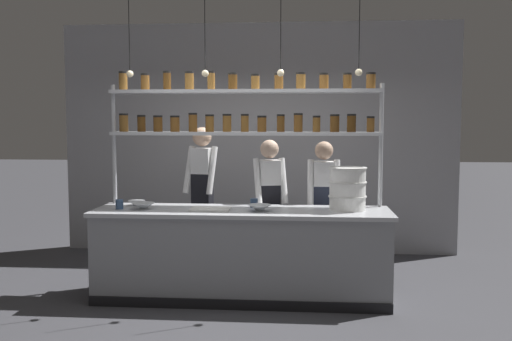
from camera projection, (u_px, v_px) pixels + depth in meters
The scene contains 15 objects.
ground_plane at pixel (242, 298), 5.85m from camera, with size 40.00×40.00×0.00m, color #3D3D42.
back_wall at pixel (258, 139), 7.86m from camera, with size 5.41×0.12×3.14m, color #939399.
prep_counter at pixel (242, 254), 5.81m from camera, with size 3.01×0.76×0.92m.
spice_shelf_unit at pixel (244, 116), 6.02m from camera, with size 2.89×0.28×2.34m.
chef_left at pixel (202, 190), 6.64m from camera, with size 0.40×0.33×1.74m.
chef_center at pixel (269, 202), 6.32m from camera, with size 0.41×0.34×1.61m.
chef_right at pixel (323, 203), 6.32m from camera, with size 0.36×0.28×1.59m.
container_stack at pixel (348, 189), 5.73m from camera, with size 0.38×0.38×0.43m.
cutting_board at pixel (210, 209), 5.72m from camera, with size 0.40×0.26×0.02m.
prep_bowl_near_left at pixel (143, 206), 5.79m from camera, with size 0.24×0.24×0.06m.
prep_bowl_center_front at pixel (259, 208), 5.66m from camera, with size 0.24×0.24×0.07m.
prep_bowl_center_back at pixel (137, 203), 6.06m from camera, with size 0.18×0.18×0.05m.
serving_cup_front at pixel (254, 203), 5.90m from camera, with size 0.08×0.08×0.09m.
serving_cup_by_board at pixel (119, 204), 5.80m from camera, with size 0.08×0.08×0.10m.
pendant_light_row at pixel (243, 68), 5.65m from camera, with size 2.35×0.07×0.83m.
Camera 1 is at (0.62, -5.68, 1.82)m, focal length 40.00 mm.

